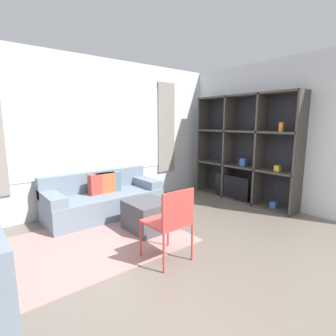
{
  "coord_description": "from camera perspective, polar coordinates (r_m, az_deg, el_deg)",
  "views": [
    {
      "loc": [
        -1.98,
        -1.65,
        1.59
      ],
      "look_at": [
        0.65,
        1.56,
        0.85
      ],
      "focal_mm": 28.0,
      "sensor_mm": 36.0,
      "label": 1
    }
  ],
  "objects": [
    {
      "name": "wall_back",
      "position": [
        4.93,
        -15.71,
        7.03
      ],
      "size": [
        6.48,
        0.11,
        2.7
      ],
      "color": "silver",
      "rests_on": "ground_plane"
    },
    {
      "name": "folding_chair",
      "position": [
        2.98,
        0.66,
        -10.96
      ],
      "size": [
        0.44,
        0.46,
        0.86
      ],
      "rotation": [
        0.0,
        0.0,
        3.14
      ],
      "color": "#CC3D38",
      "rests_on": "ground_plane"
    },
    {
      "name": "area_rug",
      "position": [
        3.67,
        -19.51,
        -16.08
      ],
      "size": [
        2.83,
        1.74,
        0.01
      ],
      "primitive_type": "cube",
      "color": "gray",
      "rests_on": "ground_plane"
    },
    {
      "name": "ground_plane",
      "position": [
        3.03,
        9.95,
        -21.67
      ],
      "size": [
        16.0,
        16.0,
        0.0
      ],
      "primitive_type": "plane",
      "color": "#665B51"
    },
    {
      "name": "shelving_unit",
      "position": [
        5.43,
        16.37,
        3.55
      ],
      "size": [
        0.39,
        2.21,
        2.1
      ],
      "color": "#232328",
      "rests_on": "ground_plane"
    },
    {
      "name": "wall_right",
      "position": [
        5.58,
        17.44,
        7.19
      ],
      "size": [
        0.07,
        4.03,
        2.7
      ],
      "primitive_type": "cube",
      "color": "silver",
      "rests_on": "ground_plane"
    },
    {
      "name": "couch_main",
      "position": [
        4.66,
        -13.92,
        -6.52
      ],
      "size": [
        1.92,
        0.83,
        0.73
      ],
      "color": "slate",
      "rests_on": "ground_plane"
    },
    {
      "name": "ottoman",
      "position": [
        3.94,
        -4.45,
        -10.27
      ],
      "size": [
        0.56,
        0.62,
        0.44
      ],
      "color": "#47474C",
      "rests_on": "ground_plane"
    }
  ]
}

